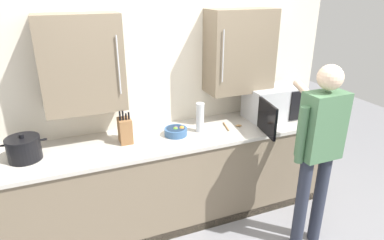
{
  "coord_description": "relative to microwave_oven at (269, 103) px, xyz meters",
  "views": [
    {
      "loc": [
        -0.93,
        -1.82,
        2.22
      ],
      "look_at": [
        0.15,
        0.83,
        1.07
      ],
      "focal_mm": 31.07,
      "sensor_mm": 36.0,
      "label": 1
    }
  ],
  "objects": [
    {
      "name": "back_wall_tiled",
      "position": [
        -1.06,
        0.29,
        0.29
      ],
      "size": [
        3.64,
        0.44,
        2.57
      ],
      "color": "beige",
      "rests_on": "ground_plane"
    },
    {
      "name": "counter_unit",
      "position": [
        -1.06,
        -0.04,
        -0.63
      ],
      "size": [
        3.12,
        0.68,
        0.92
      ],
      "color": "#756651",
      "rests_on": "ground_plane"
    },
    {
      "name": "microwave_oven",
      "position": [
        0.0,
        0.0,
        0.0
      ],
      "size": [
        0.59,
        0.72,
        0.33
      ],
      "color": "#B7BABF",
      "rests_on": "counter_unit"
    },
    {
      "name": "wooden_spoon",
      "position": [
        -0.46,
        -0.06,
        -0.16
      ],
      "size": [
        0.19,
        0.2,
        0.02
      ],
      "color": "#A37547",
      "rests_on": "counter_unit"
    },
    {
      "name": "fruit_bowl",
      "position": [
        -1.05,
        -0.03,
        -0.13
      ],
      "size": [
        0.22,
        0.22,
        0.09
      ],
      "color": "#335684",
      "rests_on": "counter_unit"
    },
    {
      "name": "thermos_flask",
      "position": [
        -0.81,
        -0.04,
        -0.02
      ],
      "size": [
        0.08,
        0.08,
        0.29
      ],
      "color": "#B7BABF",
      "rests_on": "counter_unit"
    },
    {
      "name": "knife_block",
      "position": [
        -1.52,
        -0.01,
        -0.05
      ],
      "size": [
        0.11,
        0.15,
        0.31
      ],
      "color": "brown",
      "rests_on": "counter_unit"
    },
    {
      "name": "stock_pot",
      "position": [
        -2.34,
        -0.02,
        -0.07
      ],
      "size": [
        0.36,
        0.26,
        0.22
      ],
      "color": "black",
      "rests_on": "counter_unit"
    },
    {
      "name": "person_figure",
      "position": [
        -0.08,
        -0.83,
        -0.08
      ],
      "size": [
        0.44,
        0.64,
        1.67
      ],
      "color": "#282D3D",
      "rests_on": "ground_plane"
    }
  ]
}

